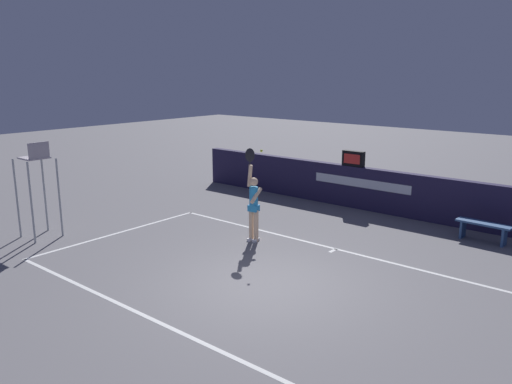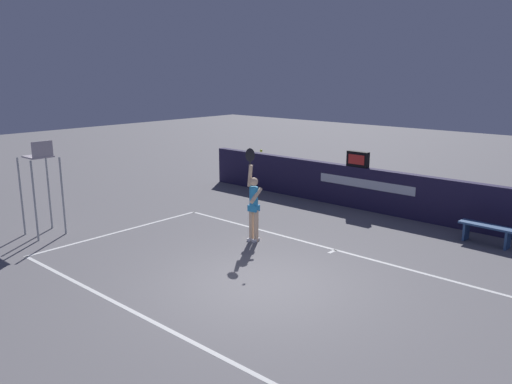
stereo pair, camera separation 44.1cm
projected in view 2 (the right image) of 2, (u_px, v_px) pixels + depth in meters
The scene contains 8 objects.
ground_plane at pixel (260, 285), 10.42m from camera, with size 60.00×60.00×0.00m, color slate.
court_lines at pixel (267, 282), 10.57m from camera, with size 10.46×5.31×0.00m.
back_wall at pixel (408, 196), 15.07m from camera, with size 15.61×0.28×1.32m.
speed_display at pixel (358, 159), 15.97m from camera, with size 0.72×0.20×0.48m.
tennis_player at pixel (253, 203), 12.92m from camera, with size 0.47×0.48×2.40m.
tennis_ball at pixel (261, 151), 12.37m from camera, with size 0.07×0.07×0.07m.
umpire_chair at pixel (41, 174), 13.26m from camera, with size 0.80×0.80×2.52m.
courtside_bench_near at pixel (487, 230), 12.78m from camera, with size 1.36×0.42×0.51m.
Camera 2 is at (6.40, -7.30, 4.23)m, focal length 35.94 mm.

